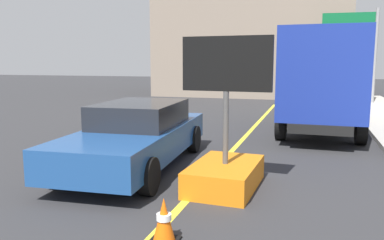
% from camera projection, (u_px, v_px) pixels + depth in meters
% --- Properties ---
extents(arrow_board_trailer, '(1.60, 1.85, 2.70)m').
position_uv_depth(arrow_board_trailer, '(225.00, 162.00, 6.99)').
color(arrow_board_trailer, orange).
rests_on(arrow_board_trailer, ground).
extents(box_truck, '(2.55, 7.08, 3.17)m').
position_uv_depth(box_truck, '(322.00, 78.00, 12.64)').
color(box_truck, black).
rests_on(box_truck, ground).
extents(pickup_car, '(2.21, 5.16, 1.38)m').
position_uv_depth(pickup_car, '(138.00, 135.00, 8.44)').
color(pickup_car, navy).
rests_on(pickup_car, ground).
extents(highway_guide_sign, '(2.79, 0.31, 5.00)m').
position_uv_depth(highway_guide_sign, '(360.00, 39.00, 20.23)').
color(highway_guide_sign, gray).
rests_on(highway_guide_sign, ground).
extents(far_building_block, '(12.35, 9.37, 9.28)m').
position_uv_depth(far_building_block, '(256.00, 28.00, 27.82)').
color(far_building_block, gray).
rests_on(far_building_block, ground).
extents(traffic_cone_mid_lane, '(0.36, 0.36, 0.58)m').
position_uv_depth(traffic_cone_mid_lane, '(164.00, 221.00, 4.88)').
color(traffic_cone_mid_lane, black).
rests_on(traffic_cone_mid_lane, ground).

